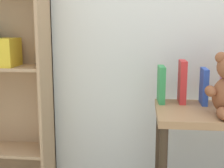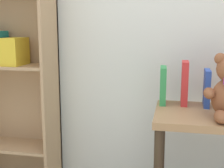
# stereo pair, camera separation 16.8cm
# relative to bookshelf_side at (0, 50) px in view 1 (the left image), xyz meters

# --- Properties ---
(bookshelf_side) EXTENTS (0.60, 0.26, 1.65)m
(bookshelf_side) POSITION_rel_bookshelf_side_xyz_m (0.00, 0.00, 0.00)
(bookshelf_side) COLOR tan
(bookshelf_side) RESTS_ON ground_plane
(display_table) EXTENTS (0.64, 0.44, 0.65)m
(display_table) POSITION_rel_bookshelf_side_xyz_m (1.27, -0.24, -0.39)
(display_table) COLOR #9E754C
(display_table) RESTS_ON ground_plane
(book_standing_green) EXTENTS (0.04, 0.14, 0.21)m
(book_standing_green) POSITION_rel_bookshelf_side_xyz_m (0.98, -0.10, -0.18)
(book_standing_green) COLOR #33934C
(book_standing_green) RESTS_ON display_table
(book_standing_red) EXTENTS (0.03, 0.13, 0.24)m
(book_standing_red) POSITION_rel_bookshelf_side_xyz_m (1.10, -0.09, -0.16)
(book_standing_red) COLOR red
(book_standing_red) RESTS_ON display_table
(book_standing_blue) EXTENTS (0.03, 0.14, 0.20)m
(book_standing_blue) POSITION_rel_bookshelf_side_xyz_m (1.21, -0.11, -0.18)
(book_standing_blue) COLOR #2D51B7
(book_standing_blue) RESTS_ON display_table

